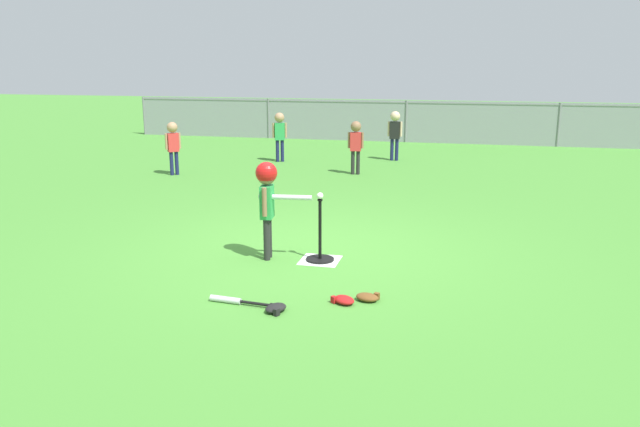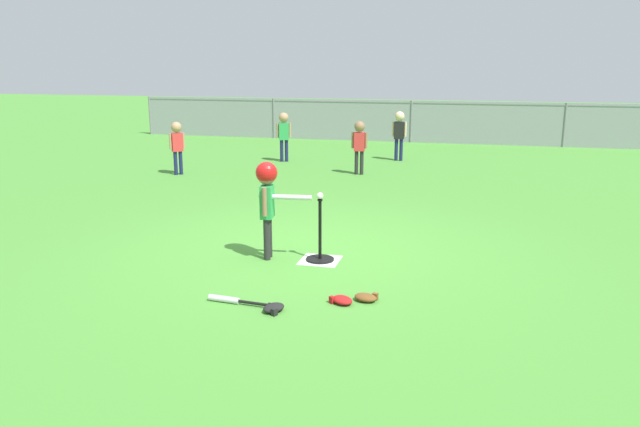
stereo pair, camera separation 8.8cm
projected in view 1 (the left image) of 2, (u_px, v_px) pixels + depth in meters
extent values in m
plane|color=#478C33|center=(313.00, 251.00, 7.45)|extent=(60.00, 60.00, 0.00)
cube|color=white|center=(320.00, 260.00, 7.10)|extent=(0.44, 0.44, 0.01)
cylinder|color=black|center=(320.00, 259.00, 7.10)|extent=(0.32, 0.32, 0.03)
cylinder|color=black|center=(320.00, 229.00, 7.01)|extent=(0.04, 0.04, 0.69)
cylinder|color=black|center=(320.00, 200.00, 6.93)|extent=(0.06, 0.06, 0.02)
sphere|color=white|center=(320.00, 196.00, 6.92)|extent=(0.07, 0.07, 0.07)
cylinder|color=#262626|center=(269.00, 237.00, 7.17)|extent=(0.07, 0.07, 0.48)
cylinder|color=#262626|center=(267.00, 240.00, 7.06)|extent=(0.07, 0.07, 0.48)
cube|color=green|center=(267.00, 202.00, 7.01)|extent=(0.15, 0.23, 0.37)
cylinder|color=#8C6647|center=(269.00, 197.00, 7.13)|extent=(0.05, 0.05, 0.32)
cylinder|color=#8C6647|center=(264.00, 202.00, 6.88)|extent=(0.05, 0.05, 0.32)
sphere|color=#8C6647|center=(266.00, 175.00, 6.94)|extent=(0.21, 0.21, 0.21)
sphere|color=red|center=(266.00, 173.00, 6.93)|extent=(0.25, 0.25, 0.25)
cylinder|color=silver|center=(285.00, 197.00, 6.97)|extent=(0.60, 0.12, 0.06)
cylinder|color=#262626|center=(358.00, 163.00, 12.42)|extent=(0.07, 0.07, 0.47)
cylinder|color=#262626|center=(353.00, 163.00, 12.43)|extent=(0.07, 0.07, 0.47)
cube|color=red|center=(356.00, 142.00, 12.33)|extent=(0.22, 0.15, 0.37)
cylinder|color=#8C6647|center=(362.00, 140.00, 12.30)|extent=(0.05, 0.05, 0.31)
cylinder|color=#8C6647|center=(349.00, 140.00, 12.34)|extent=(0.05, 0.05, 0.31)
sphere|color=#8C6647|center=(356.00, 126.00, 12.25)|extent=(0.21, 0.21, 0.21)
cylinder|color=#191E4C|center=(177.00, 163.00, 12.39)|extent=(0.07, 0.07, 0.47)
cylinder|color=#191E4C|center=(172.00, 163.00, 12.34)|extent=(0.07, 0.07, 0.47)
cube|color=red|center=(173.00, 142.00, 12.26)|extent=(0.24, 0.23, 0.36)
cylinder|color=tan|center=(179.00, 141.00, 12.32)|extent=(0.05, 0.05, 0.31)
cylinder|color=tan|center=(166.00, 141.00, 12.20)|extent=(0.05, 0.05, 0.31)
sphere|color=tan|center=(172.00, 127.00, 12.19)|extent=(0.21, 0.21, 0.21)
cylinder|color=#191E4C|center=(397.00, 150.00, 14.15)|extent=(0.08, 0.08, 0.50)
cylinder|color=#191E4C|center=(392.00, 150.00, 14.17)|extent=(0.08, 0.08, 0.50)
cube|color=black|center=(395.00, 130.00, 14.05)|extent=(0.22, 0.13, 0.39)
cylinder|color=beige|center=(401.00, 129.00, 14.02)|extent=(0.06, 0.06, 0.33)
cylinder|color=beige|center=(389.00, 129.00, 14.08)|extent=(0.06, 0.06, 0.33)
sphere|color=beige|center=(395.00, 116.00, 13.98)|extent=(0.22, 0.22, 0.22)
cylinder|color=#191E4C|center=(282.00, 151.00, 14.01)|extent=(0.08, 0.08, 0.49)
cylinder|color=#191E4C|center=(277.00, 151.00, 13.99)|extent=(0.08, 0.08, 0.49)
cube|color=green|center=(280.00, 131.00, 13.90)|extent=(0.25, 0.20, 0.38)
cylinder|color=tan|center=(286.00, 130.00, 13.91)|extent=(0.05, 0.05, 0.33)
cylinder|color=tan|center=(273.00, 130.00, 13.88)|extent=(0.05, 0.05, 0.33)
sphere|color=tan|center=(279.00, 117.00, 13.82)|extent=(0.22, 0.22, 0.22)
cylinder|color=silver|center=(226.00, 300.00, 5.85)|extent=(0.31, 0.09, 0.06)
cylinder|color=black|center=(256.00, 304.00, 5.76)|extent=(0.31, 0.06, 0.03)
cylinder|color=black|center=(271.00, 306.00, 5.71)|extent=(0.02, 0.05, 0.05)
ellipsoid|color=brown|center=(367.00, 297.00, 5.90)|extent=(0.26, 0.21, 0.07)
cube|color=brown|center=(377.00, 296.00, 5.93)|extent=(0.06, 0.05, 0.06)
ellipsoid|color=black|center=(276.00, 308.00, 5.64)|extent=(0.24, 0.27, 0.07)
cube|color=black|center=(277.00, 312.00, 5.55)|extent=(0.06, 0.06, 0.06)
ellipsoid|color=#B21919|center=(344.00, 300.00, 5.83)|extent=(0.27, 0.26, 0.07)
cube|color=#B21919|center=(334.00, 300.00, 5.84)|extent=(0.06, 0.06, 0.06)
cylinder|color=slate|center=(144.00, 116.00, 19.10)|extent=(0.06, 0.06, 1.15)
cylinder|color=slate|center=(269.00, 118.00, 18.19)|extent=(0.06, 0.06, 1.15)
cylinder|color=slate|center=(406.00, 121.00, 17.28)|extent=(0.06, 0.06, 1.15)
cylinder|color=slate|center=(559.00, 125.00, 16.37)|extent=(0.06, 0.06, 1.15)
cube|color=gray|center=(407.00, 103.00, 17.16)|extent=(16.00, 0.03, 0.03)
cube|color=gray|center=(406.00, 121.00, 17.28)|extent=(16.00, 0.01, 1.15)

